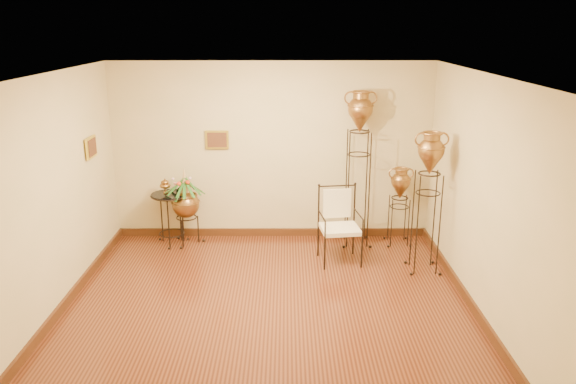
{
  "coord_description": "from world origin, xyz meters",
  "views": [
    {
      "loc": [
        0.23,
        -6.12,
        3.33
      ],
      "look_at": [
        0.25,
        1.3,
        1.1
      ],
      "focal_mm": 35.0,
      "sensor_mm": 36.0,
      "label": 1
    }
  ],
  "objects_px": {
    "amphora_tall": "(358,167)",
    "amphora_mid": "(427,202)",
    "armchair": "(340,226)",
    "side_table": "(171,218)",
    "planter_urn": "(186,201)"
  },
  "relations": [
    {
      "from": "amphora_mid",
      "to": "armchair",
      "type": "height_order",
      "value": "amphora_mid"
    },
    {
      "from": "amphora_mid",
      "to": "armchair",
      "type": "distance_m",
      "value": 1.27
    },
    {
      "from": "armchair",
      "to": "side_table",
      "type": "distance_m",
      "value": 2.68
    },
    {
      "from": "side_table",
      "to": "armchair",
      "type": "bearing_deg",
      "value": -15.63
    },
    {
      "from": "amphora_tall",
      "to": "armchair",
      "type": "xyz_separation_m",
      "value": [
        -0.32,
        -0.72,
        -0.68
      ]
    },
    {
      "from": "amphora_tall",
      "to": "amphora_mid",
      "type": "relative_size",
      "value": 1.21
    },
    {
      "from": "amphora_tall",
      "to": "amphora_mid",
      "type": "xyz_separation_m",
      "value": [
        0.83,
        -1.0,
        -0.23
      ]
    },
    {
      "from": "amphora_tall",
      "to": "side_table",
      "type": "relative_size",
      "value": 2.34
    },
    {
      "from": "amphora_mid",
      "to": "planter_urn",
      "type": "xyz_separation_m",
      "value": [
        -3.48,
        1.0,
        -0.31
      ]
    },
    {
      "from": "amphora_tall",
      "to": "armchair",
      "type": "distance_m",
      "value": 1.04
    },
    {
      "from": "amphora_tall",
      "to": "side_table",
      "type": "distance_m",
      "value": 3.01
    },
    {
      "from": "amphora_tall",
      "to": "armchair",
      "type": "relative_size",
      "value": 2.19
    },
    {
      "from": "amphora_tall",
      "to": "planter_urn",
      "type": "bearing_deg",
      "value": 180.0
    },
    {
      "from": "planter_urn",
      "to": "amphora_tall",
      "type": "bearing_deg",
      "value": 0.0
    },
    {
      "from": "amphora_tall",
      "to": "side_table",
      "type": "height_order",
      "value": "amphora_tall"
    }
  ]
}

